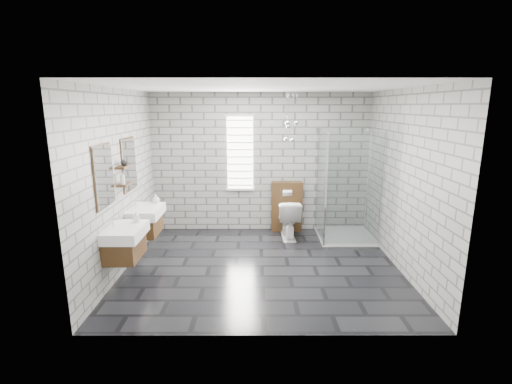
{
  "coord_description": "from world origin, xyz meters",
  "views": [
    {
      "loc": [
        -0.1,
        -5.38,
        2.45
      ],
      "look_at": [
        -0.09,
        0.35,
        1.11
      ],
      "focal_mm": 26.0,
      "sensor_mm": 36.0,
      "label": 1
    }
  ],
  "objects_px": {
    "vanity_left": "(122,234)",
    "cistern_panel": "(287,206)",
    "vanity_right": "(144,213)",
    "shower_enclosure": "(342,214)",
    "toilet": "(288,219)"
  },
  "relations": [
    {
      "from": "vanity_left",
      "to": "cistern_panel",
      "type": "distance_m",
      "value": 3.36
    },
    {
      "from": "cistern_panel",
      "to": "toilet",
      "type": "distance_m",
      "value": 0.42
    },
    {
      "from": "toilet",
      "to": "vanity_right",
      "type": "bearing_deg",
      "value": 19.23
    },
    {
      "from": "shower_enclosure",
      "to": "vanity_right",
      "type": "bearing_deg",
      "value": -166.59
    },
    {
      "from": "shower_enclosure",
      "to": "toilet",
      "type": "bearing_deg",
      "value": 172.87
    },
    {
      "from": "vanity_left",
      "to": "toilet",
      "type": "height_order",
      "value": "vanity_left"
    },
    {
      "from": "vanity_right",
      "to": "toilet",
      "type": "bearing_deg",
      "value": 21.09
    },
    {
      "from": "vanity_right",
      "to": "shower_enclosure",
      "type": "xyz_separation_m",
      "value": [
        3.41,
        0.81,
        -0.25
      ]
    },
    {
      "from": "cistern_panel",
      "to": "shower_enclosure",
      "type": "height_order",
      "value": "shower_enclosure"
    },
    {
      "from": "vanity_left",
      "to": "shower_enclosure",
      "type": "xyz_separation_m",
      "value": [
        3.41,
        1.8,
        -0.25
      ]
    },
    {
      "from": "vanity_right",
      "to": "cistern_panel",
      "type": "distance_m",
      "value": 2.78
    },
    {
      "from": "vanity_right",
      "to": "shower_enclosure",
      "type": "relative_size",
      "value": 0.77
    },
    {
      "from": "vanity_right",
      "to": "vanity_left",
      "type": "bearing_deg",
      "value": -90.0
    },
    {
      "from": "vanity_left",
      "to": "vanity_right",
      "type": "relative_size",
      "value": 1.0
    },
    {
      "from": "vanity_right",
      "to": "toilet",
      "type": "distance_m",
      "value": 2.63
    }
  ]
}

